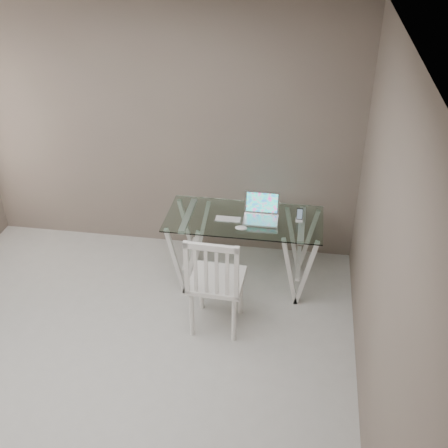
# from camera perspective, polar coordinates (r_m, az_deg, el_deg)

# --- Properties ---
(room) EXTENTS (4.50, 4.52, 2.71)m
(room) POSITION_cam_1_polar(r_m,az_deg,el_deg) (3.79, -15.41, 1.94)
(room) COLOR #B0AFA9
(room) RESTS_ON ground
(desk) EXTENTS (1.50, 0.70, 0.75)m
(desk) POSITION_cam_1_polar(r_m,az_deg,el_deg) (5.58, 2.00, -2.61)
(desk) COLOR silver
(desk) RESTS_ON ground
(chair) EXTENTS (0.48, 0.48, 1.03)m
(chair) POSITION_cam_1_polar(r_m,az_deg,el_deg) (4.87, -0.94, -5.72)
(chair) COLOR white
(chair) RESTS_ON ground
(laptop) EXTENTS (0.33, 0.28, 0.23)m
(laptop) POSITION_cam_1_polar(r_m,az_deg,el_deg) (5.38, 3.78, 1.17)
(laptop) COLOR #B6B6BA
(laptop) RESTS_ON desk
(keyboard) EXTENTS (0.25, 0.11, 0.01)m
(keyboard) POSITION_cam_1_polar(r_m,az_deg,el_deg) (5.36, 0.40, 0.50)
(keyboard) COLOR silver
(keyboard) RESTS_ON desk
(mouse) EXTENTS (0.11, 0.07, 0.04)m
(mouse) POSITION_cam_1_polar(r_m,az_deg,el_deg) (5.20, 1.75, -0.41)
(mouse) COLOR white
(mouse) RESTS_ON desk
(phone_dock) EXTENTS (0.07, 0.07, 0.13)m
(phone_dock) POSITION_cam_1_polar(r_m,az_deg,el_deg) (5.37, 7.67, 0.66)
(phone_dock) COLOR white
(phone_dock) RESTS_ON desk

